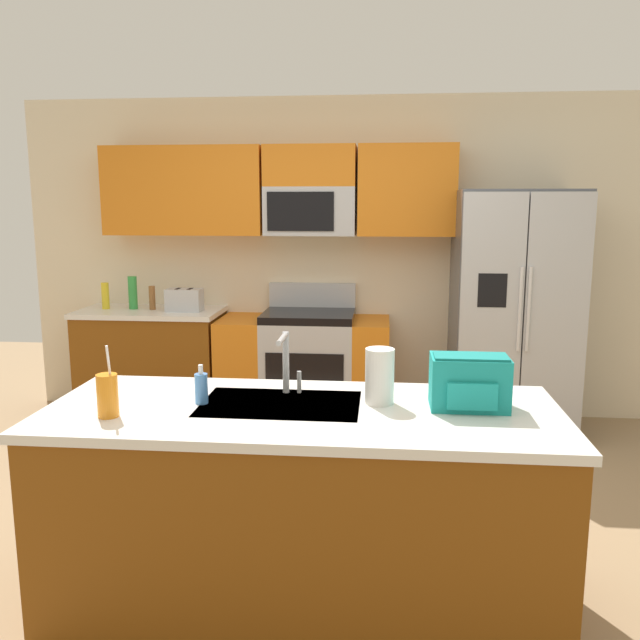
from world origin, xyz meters
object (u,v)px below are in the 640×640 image
Objects in this scene: bottle_yellow at (105,296)px; sink_faucet at (286,358)px; bottle_green at (133,293)px; pepper_mill at (152,298)px; toaster at (184,300)px; refrigerator at (513,313)px; drink_cup_orange at (108,395)px; backpack at (469,381)px; soap_dispenser at (201,388)px; paper_towel_roll at (380,376)px; range_oven at (304,367)px.

sink_faucet is (1.83, -2.27, 0.06)m from bottle_yellow.
pepper_mill is at bearing -5.18° from bottle_green.
toaster is at bearing -3.95° from bottle_yellow.
refrigerator reaches higher than bottle_yellow.
backpack is at bearing 9.96° from drink_cup_orange.
toaster is 0.68m from bottle_yellow.
paper_towel_roll reaches higher than soap_dispenser.
bottle_green is at bearing 179.49° from range_oven.
drink_cup_orange reaches higher than paper_towel_roll.
paper_towel_roll is at bearing -13.08° from sink_faucet.
refrigerator is at bearing -1.39° from pepper_mill.
sink_faucet is at bearing 170.90° from backpack.
pepper_mill is 2.77m from drink_cup_orange.
range_oven is 5.07× the size of bottle_green.
pepper_mill is at bearing 178.61° from refrigerator.
refrigerator is at bearing -1.60° from bottle_green.
bottle_green is at bearing 130.27° from paper_towel_roll.
paper_towel_roll is at bearing 5.55° from soap_dispenser.
refrigerator reaches higher than range_oven.
paper_towel_roll is at bearing 14.77° from drink_cup_orange.
backpack is at bearing -105.04° from refrigerator.
bottle_yellow is at bearing 137.53° from backpack.
backpack is at bearing -67.69° from range_oven.
pepper_mill is (-2.86, 0.07, 0.07)m from refrigerator.
pepper_mill is 0.72× the size of bottle_green.
backpack reaches higher than range_oven.
bottle_green is 3.13m from paper_towel_roll.
sink_faucet reaches higher than paper_towel_roll.
drink_cup_orange is 0.92× the size of backpack.
sink_faucet is 0.43m from paper_towel_roll.
paper_towel_roll reaches higher than pepper_mill.
refrigerator is 6.56× the size of sink_faucet.
paper_towel_roll reaches higher than range_oven.
drink_cup_orange is at bearing -128.81° from refrigerator.
bottle_green is (-0.17, 0.02, 0.04)m from pepper_mill.
bottle_green is 2.77m from soap_dispenser.
refrigerator is at bearing -1.17° from bottle_yellow.
drink_cup_orange is (1.17, -2.66, -0.02)m from bottle_yellow.
refrigerator is at bearing 57.32° from sink_faucet.
drink_cup_orange is at bearing -170.04° from backpack.
drink_cup_orange reaches higher than sink_faucet.
refrigerator is at bearing -0.43° from toaster.
toaster is at bearing 117.45° from sink_faucet.
refrigerator is 6.26× the size of drink_cup_orange.
range_oven is 2.51m from soap_dispenser.
soap_dispenser is at bearing 33.19° from drink_cup_orange.
soap_dispenser is at bearing -62.82° from bottle_green.
drink_cup_orange is (-2.08, -2.59, 0.06)m from refrigerator.
range_oven is 2.37m from sink_faucet.
toaster is at bearing 129.59° from backpack.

